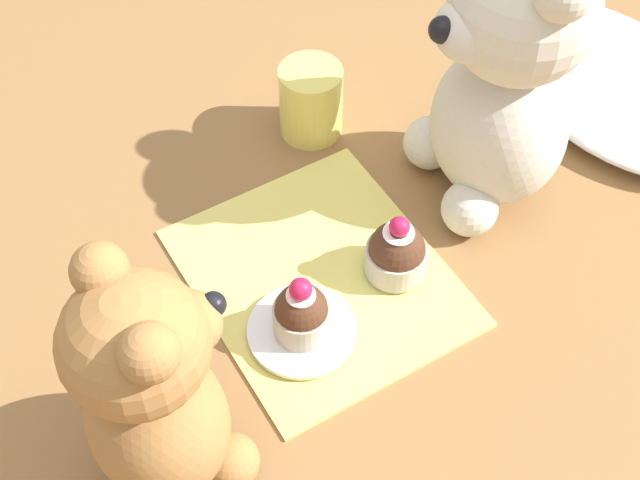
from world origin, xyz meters
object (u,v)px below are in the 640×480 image
teddy_bear_cream (504,80)px  teddy_bear_tan (154,390)px  cupcake_near_cream_bear (397,253)px  saucer_plate (302,330)px  juice_glass (311,101)px  cupcake_near_tan_bear (301,313)px

teddy_bear_cream → teddy_bear_tan: size_ratio=1.22×
cupcake_near_cream_bear → saucer_plate: 0.11m
teddy_bear_tan → cupcake_near_cream_bear: teddy_bear_tan is taller
teddy_bear_cream → juice_glass: bearing=-133.7°
teddy_bear_tan → teddy_bear_cream: bearing=-76.2°
cupcake_near_cream_bear → saucer_plate: size_ratio=0.74×
cupcake_near_cream_bear → teddy_bear_cream: bearing=108.9°
teddy_bear_cream → cupcake_near_tan_bear: size_ratio=4.06×
teddy_bear_cream → saucer_plate: 0.28m
teddy_bear_tan → cupcake_near_tan_bear: teddy_bear_tan is taller
cupcake_near_tan_bear → juice_glass: (-0.21, 0.13, 0.00)m
cupcake_near_cream_bear → saucer_plate: cupcake_near_cream_bear is taller
teddy_bear_tan → cupcake_near_cream_bear: 0.27m
cupcake_near_tan_bear → juice_glass: size_ratio=0.88×
cupcake_near_cream_bear → cupcake_near_tan_bear: (0.02, -0.11, 0.01)m
teddy_bear_cream → cupcake_near_tan_bear: bearing=-64.4°
teddy_bear_cream → cupcake_near_cream_bear: bearing=-59.8°
teddy_bear_tan → saucer_plate: bearing=-74.4°
cupcake_near_cream_bear → juice_glass: juice_glass is taller
teddy_bear_tan → juice_glass: bearing=-48.8°
cupcake_near_cream_bear → juice_glass: (-0.20, 0.03, 0.01)m
teddy_bear_tan → cupcake_near_tan_bear: bearing=-74.4°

